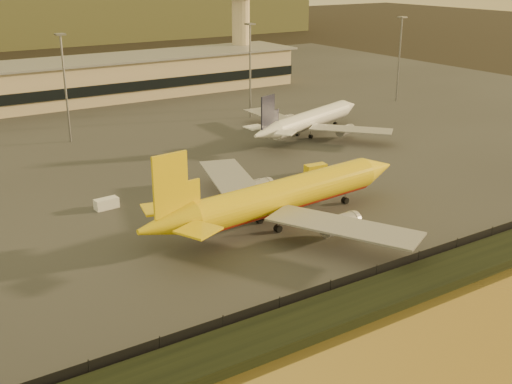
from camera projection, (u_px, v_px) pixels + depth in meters
ground at (306, 251)px, 96.23m from camera, size 900.00×900.00×0.00m
embankment at (386, 293)px, 82.60m from camera, size 320.00×7.00×1.40m
tarmac at (90, 124)px, 171.07m from camera, size 320.00×220.00×0.20m
perimeter_fence at (365, 277)px, 85.55m from camera, size 300.00×0.05×2.20m
terminal_building at (3, 89)px, 185.60m from camera, size 202.00×25.00×12.60m
control_tower at (241, 19)px, 228.12m from camera, size 11.20×11.20×35.50m
apron_light_masts at (171, 71)px, 157.73m from camera, size 152.20×12.20×25.40m
dhl_cargo_jet at (282, 196)px, 104.41m from camera, size 52.86×51.56×15.78m
white_narrowbody_jet at (310, 120)px, 158.50m from camera, size 43.22×40.98×12.78m
gse_vehicle_yellow at (316, 169)px, 130.28m from camera, size 4.68×2.46×2.03m
gse_vehicle_white at (106, 204)px, 112.01m from camera, size 4.22×2.10×1.85m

